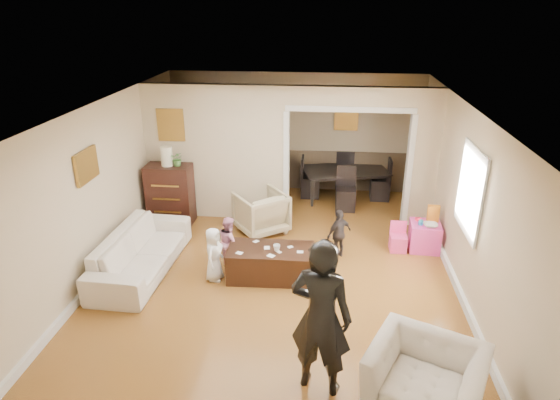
# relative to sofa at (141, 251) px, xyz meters

# --- Properties ---
(floor) EXTENTS (7.00, 7.00, 0.00)m
(floor) POSITION_rel_sofa_xyz_m (2.14, 0.41, -0.33)
(floor) COLOR olive
(floor) RESTS_ON ground
(partition_left) EXTENTS (2.75, 0.18, 2.60)m
(partition_left) POSITION_rel_sofa_xyz_m (0.77, 2.21, 0.97)
(partition_left) COLOR beige
(partition_left) RESTS_ON ground
(partition_right) EXTENTS (0.55, 0.18, 2.60)m
(partition_right) POSITION_rel_sofa_xyz_m (4.62, 2.21, 0.97)
(partition_right) COLOR beige
(partition_right) RESTS_ON ground
(partition_header) EXTENTS (2.22, 0.18, 0.35)m
(partition_header) POSITION_rel_sofa_xyz_m (3.24, 2.21, 2.09)
(partition_header) COLOR beige
(partition_header) RESTS_ON partition_right
(window_pane) EXTENTS (0.03, 0.95, 1.10)m
(window_pane) POSITION_rel_sofa_xyz_m (4.87, 0.01, 1.22)
(window_pane) COLOR white
(window_pane) RESTS_ON ground
(framed_art_partition) EXTENTS (0.45, 0.03, 0.55)m
(framed_art_partition) POSITION_rel_sofa_xyz_m (-0.06, 2.11, 1.52)
(framed_art_partition) COLOR brown
(framed_art_partition) RESTS_ON partition_left
(framed_art_sofa_wall) EXTENTS (0.03, 0.55, 0.40)m
(framed_art_sofa_wall) POSITION_rel_sofa_xyz_m (-0.57, -0.19, 1.47)
(framed_art_sofa_wall) COLOR brown
(framed_art_alcove) EXTENTS (0.45, 0.03, 0.55)m
(framed_art_alcove) POSITION_rel_sofa_xyz_m (3.24, 3.85, 1.37)
(framed_art_alcove) COLOR brown
(sofa) EXTENTS (0.98, 2.31, 0.66)m
(sofa) POSITION_rel_sofa_xyz_m (0.00, 0.00, 0.00)
(sofa) COLOR silver
(sofa) RESTS_ON ground
(armchair_back) EXTENTS (1.16, 1.17, 0.77)m
(armchair_back) POSITION_rel_sofa_xyz_m (1.69, 1.57, 0.05)
(armchair_back) COLOR #C2B587
(armchair_back) RESTS_ON ground
(armchair_front) EXTENTS (1.42, 1.35, 0.73)m
(armchair_front) POSITION_rel_sofa_xyz_m (3.96, -2.43, 0.03)
(armchair_front) COLOR silver
(armchair_front) RESTS_ON ground
(dresser) EXTENTS (0.84, 0.47, 1.16)m
(dresser) POSITION_rel_sofa_xyz_m (-0.08, 1.80, 0.25)
(dresser) COLOR black
(dresser) RESTS_ON ground
(table_lamp) EXTENTS (0.22, 0.22, 0.36)m
(table_lamp) POSITION_rel_sofa_xyz_m (-0.08, 1.80, 1.01)
(table_lamp) COLOR #FCF6CE
(table_lamp) RESTS_ON dresser
(potted_plant) EXTENTS (0.25, 0.22, 0.28)m
(potted_plant) POSITION_rel_sofa_xyz_m (0.12, 1.80, 0.96)
(potted_plant) COLOR #4A8039
(potted_plant) RESTS_ON dresser
(coffee_table) EXTENTS (1.33, 0.70, 0.49)m
(coffee_table) POSITION_rel_sofa_xyz_m (2.06, 0.00, -0.09)
(coffee_table) COLOR #381F12
(coffee_table) RESTS_ON ground
(coffee_cup) EXTENTS (0.11, 0.11, 0.10)m
(coffee_cup) POSITION_rel_sofa_xyz_m (2.16, -0.05, 0.21)
(coffee_cup) COLOR silver
(coffee_cup) RESTS_ON coffee_table
(play_table) EXTENTS (0.53, 0.53, 0.48)m
(play_table) POSITION_rel_sofa_xyz_m (4.59, 1.17, -0.09)
(play_table) COLOR #EB3EA3
(play_table) RESTS_ON ground
(cereal_box) EXTENTS (0.20, 0.08, 0.30)m
(cereal_box) POSITION_rel_sofa_xyz_m (4.71, 1.27, 0.30)
(cereal_box) COLOR gold
(cereal_box) RESTS_ON play_table
(cyan_cup) EXTENTS (0.08, 0.08, 0.08)m
(cyan_cup) POSITION_rel_sofa_xyz_m (4.49, 1.12, 0.19)
(cyan_cup) COLOR #2495B8
(cyan_cup) RESTS_ON play_table
(toy_block) EXTENTS (0.09, 0.08, 0.05)m
(toy_block) POSITION_rel_sofa_xyz_m (4.47, 1.29, 0.17)
(toy_block) COLOR red
(toy_block) RESTS_ON play_table
(play_bowl) EXTENTS (0.25, 0.25, 0.06)m
(play_bowl) POSITION_rel_sofa_xyz_m (4.64, 1.05, 0.18)
(play_bowl) COLOR silver
(play_bowl) RESTS_ON play_table
(dining_table) EXTENTS (1.98, 1.42, 0.63)m
(dining_table) POSITION_rel_sofa_xyz_m (3.27, 3.41, -0.02)
(dining_table) COLOR black
(dining_table) RESTS_ON ground
(adult_person) EXTENTS (0.76, 0.60, 1.84)m
(adult_person) POSITION_rel_sofa_xyz_m (2.86, -2.22, 0.59)
(adult_person) COLOR black
(adult_person) RESTS_ON ground
(child_kneel_a) EXTENTS (0.33, 0.45, 0.86)m
(child_kneel_a) POSITION_rel_sofa_xyz_m (1.21, -0.15, 0.10)
(child_kneel_a) COLOR white
(child_kneel_a) RESTS_ON ground
(child_kneel_b) EXTENTS (0.45, 0.50, 0.84)m
(child_kneel_b) POSITION_rel_sofa_xyz_m (1.36, 0.30, 0.09)
(child_kneel_b) COLOR pink
(child_kneel_b) RESTS_ON ground
(child_toddler) EXTENTS (0.51, 0.49, 0.86)m
(child_toddler) POSITION_rel_sofa_xyz_m (3.11, 0.75, 0.10)
(child_toddler) COLOR black
(child_toddler) RESTS_ON ground
(craft_papers) EXTENTS (1.02, 0.55, 0.00)m
(craft_papers) POSITION_rel_sofa_xyz_m (2.06, -0.05, 0.16)
(craft_papers) COLOR white
(craft_papers) RESTS_ON coffee_table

